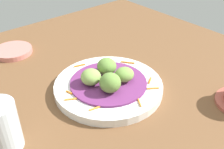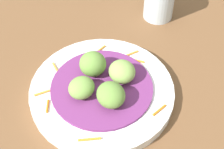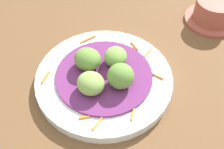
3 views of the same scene
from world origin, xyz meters
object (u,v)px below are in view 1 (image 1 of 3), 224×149
object	(u,v)px
guac_scoop_left	(124,75)
side_plate_small	(13,51)
water_glass	(1,127)
guac_scoop_back	(110,83)
main_plate	(108,86)
guac_scoop_center	(107,66)
guac_scoop_right	(92,76)

from	to	relation	value
guac_scoop_left	side_plate_small	xyz separation A→B (cm)	(13.45, -35.63, -3.49)
side_plate_small	water_glass	bearing A→B (deg)	64.83
guac_scoop_back	side_plate_small	bearing A→B (deg)	-77.56
guac_scoop_left	guac_scoop_back	distance (cm)	5.50
guac_scoop_left	side_plate_small	size ratio (longest dim) A/B	0.42
guac_scoop_back	side_plate_small	size ratio (longest dim) A/B	0.43
main_plate	guac_scoop_center	world-z (taller)	guac_scoop_center
guac_scoop_left	main_plate	bearing A→B (deg)	-33.72
water_glass	guac_scoop_center	bearing A→B (deg)	-171.27
guac_scoop_back	side_plate_small	distance (cm)	37.80
guac_scoop_right	water_glass	size ratio (longest dim) A/B	0.51
guac_scoop_left	water_glass	bearing A→B (deg)	-1.84
side_plate_small	main_plate	bearing A→B (deg)	107.00
side_plate_small	water_glass	world-z (taller)	water_glass
main_plate	guac_scoop_left	bearing A→B (deg)	146.28
guac_scoop_center	guac_scoop_back	xyz separation A→B (cm)	(4.29, 6.43, 0.32)
guac_scoop_center	guac_scoop_back	world-z (taller)	guac_scoop_back
main_plate	water_glass	size ratio (longest dim) A/B	2.65
guac_scoop_back	guac_scoop_right	bearing A→B (deg)	-78.72
guac_scoop_left	guac_scoop_right	xyz separation A→B (cm)	(6.43, -4.29, 0.10)
main_plate	guac_scoop_right	xyz separation A→B (cm)	(3.21, -2.14, 3.33)
main_plate	water_glass	bearing A→B (deg)	2.57
guac_scoop_center	side_plate_small	distance (cm)	32.92
main_plate	guac_scoop_center	xyz separation A→B (cm)	(-2.14, -3.21, 3.51)
guac_scoop_back	guac_scoop_center	bearing A→B (deg)	-123.72
guac_scoop_back	water_glass	bearing A→B (deg)	-4.74
guac_scoop_left	guac_scoop_center	xyz separation A→B (cm)	(1.07, -5.36, 0.28)
guac_scoop_center	guac_scoop_right	world-z (taller)	guac_scoop_center
guac_scoop_left	guac_scoop_back	xyz separation A→B (cm)	(5.36, 1.07, 0.60)
guac_scoop_center	guac_scoop_right	size ratio (longest dim) A/B	1.04
water_glass	side_plate_small	bearing A→B (deg)	-115.17
main_plate	water_glass	xyz separation A→B (cm)	(26.53, 1.19, 4.03)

